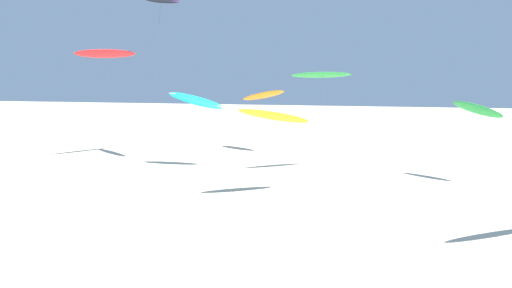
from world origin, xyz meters
name	(u,v)px	position (x,y,z in m)	size (l,w,h in m)	color
flying_kite_0	(275,116)	(1.90, 40.87, 7.37)	(7.05, 4.98, 8.52)	yellow
flying_kite_1	(106,54)	(-21.96, 54.27, 13.60)	(6.28, 6.97, 14.35)	red
flying_kite_2	(477,109)	(21.05, 49.57, 7.55)	(4.72, 9.49, 8.71)	green
flying_kite_4	(196,100)	(-8.77, 50.71, 7.98)	(6.75, 6.83, 9.37)	#19B2B7
flying_kite_5	(322,75)	(5.62, 50.97, 10.91)	(6.98, 11.47, 11.36)	green
flying_kite_6	(263,95)	(-2.91, 62.31, 8.03)	(7.24, 12.23, 9.24)	orange
flying_kite_7	(161,0)	(-13.66, 53.09, 19.67)	(6.95, 9.36, 20.78)	black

